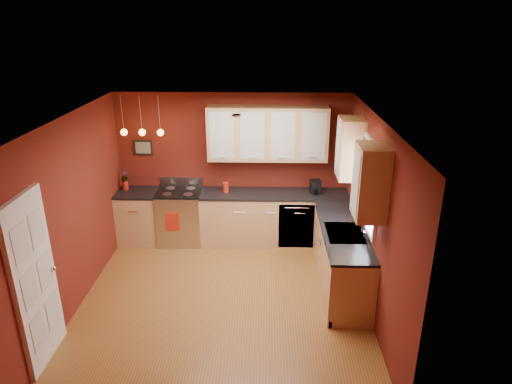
{
  "coord_description": "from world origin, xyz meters",
  "views": [
    {
      "loc": [
        0.61,
        -5.49,
        3.8
      ],
      "look_at": [
        0.43,
        1.0,
        1.27
      ],
      "focal_mm": 32.0,
      "sensor_mm": 36.0,
      "label": 1
    }
  ],
  "objects_px": {
    "sink": "(345,234)",
    "coffee_maker": "(315,187)",
    "gas_range": "(181,216)",
    "red_canister": "(226,187)",
    "soap_pump": "(366,234)"
  },
  "relations": [
    {
      "from": "gas_range",
      "to": "red_canister",
      "type": "height_order",
      "value": "red_canister"
    },
    {
      "from": "sink",
      "to": "red_canister",
      "type": "distance_m",
      "value": 2.37
    },
    {
      "from": "coffee_maker",
      "to": "gas_range",
      "type": "bearing_deg",
      "value": 170.48
    },
    {
      "from": "red_canister",
      "to": "gas_range",
      "type": "bearing_deg",
      "value": -178.69
    },
    {
      "from": "gas_range",
      "to": "soap_pump",
      "type": "bearing_deg",
      "value": -30.74
    },
    {
      "from": "gas_range",
      "to": "sink",
      "type": "relative_size",
      "value": 1.59
    },
    {
      "from": "gas_range",
      "to": "sink",
      "type": "xyz_separation_m",
      "value": [
        2.62,
        -1.5,
        0.43
      ]
    },
    {
      "from": "gas_range",
      "to": "coffee_maker",
      "type": "xyz_separation_m",
      "value": [
        2.34,
        -0.0,
        0.57
      ]
    },
    {
      "from": "sink",
      "to": "coffee_maker",
      "type": "bearing_deg",
      "value": 100.56
    },
    {
      "from": "gas_range",
      "to": "coffee_maker",
      "type": "distance_m",
      "value": 2.41
    },
    {
      "from": "gas_range",
      "to": "red_canister",
      "type": "xyz_separation_m",
      "value": [
        0.81,
        0.02,
        0.55
      ]
    },
    {
      "from": "red_canister",
      "to": "coffee_maker",
      "type": "xyz_separation_m",
      "value": [
        1.54,
        -0.02,
        0.02
      ]
    },
    {
      "from": "gas_range",
      "to": "red_canister",
      "type": "bearing_deg",
      "value": 1.31
    },
    {
      "from": "red_canister",
      "to": "soap_pump",
      "type": "xyz_separation_m",
      "value": [
        2.06,
        -1.73,
        0.0
      ]
    },
    {
      "from": "coffee_maker",
      "to": "soap_pump",
      "type": "xyz_separation_m",
      "value": [
        0.53,
        -1.7,
        -0.02
      ]
    }
  ]
}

